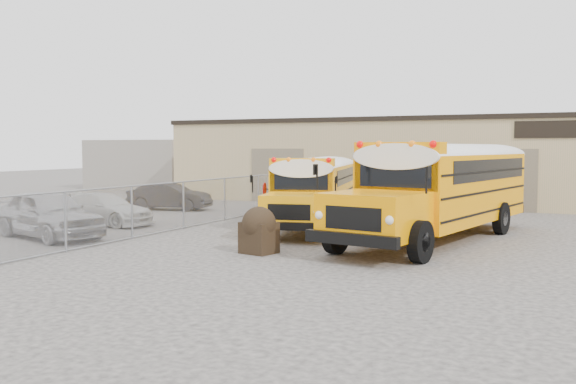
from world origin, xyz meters
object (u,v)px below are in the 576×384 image
at_px(school_bus_left, 334,179).
at_px(car_dark, 170,196).
at_px(school_bus_right, 503,175).
at_px(car_silver, 48,214).
at_px(tarp_bundle, 259,229).
at_px(car_white, 103,209).

distance_m(school_bus_left, car_dark, 8.14).
height_order(school_bus_left, car_dark, school_bus_left).
bearing_deg(school_bus_right, car_dark, -171.46).
bearing_deg(school_bus_right, car_silver, -137.42).
distance_m(school_bus_left, school_bus_right, 7.74).
distance_m(school_bus_left, tarp_bundle, 12.49).
height_order(school_bus_left, car_silver, school_bus_left).
xyz_separation_m(car_silver, car_dark, (-2.13, 9.85, -0.15)).
bearing_deg(tarp_bundle, car_dark, 136.45).
distance_m(school_bus_right, car_white, 16.49).
xyz_separation_m(car_silver, car_white, (-0.85, 3.67, -0.19)).
xyz_separation_m(tarp_bundle, car_white, (-8.78, 3.38, -0.07)).
bearing_deg(car_white, car_silver, -165.40).
distance_m(school_bus_right, car_silver, 18.01).
distance_m(school_bus_left, car_white, 10.93).
xyz_separation_m(school_bus_left, tarp_bundle, (2.42, -12.22, -0.88)).
bearing_deg(car_silver, school_bus_left, -8.09).
height_order(school_bus_right, car_white, school_bus_right).
bearing_deg(school_bus_left, school_bus_right, -2.59).
height_order(car_silver, car_white, car_silver).
xyz_separation_m(tarp_bundle, car_dark, (-10.06, 9.57, -0.04)).
relative_size(school_bus_right, tarp_bundle, 8.40).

